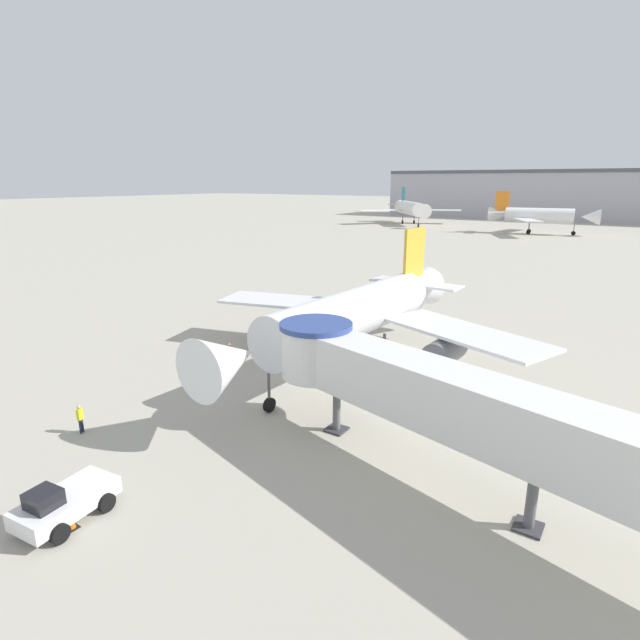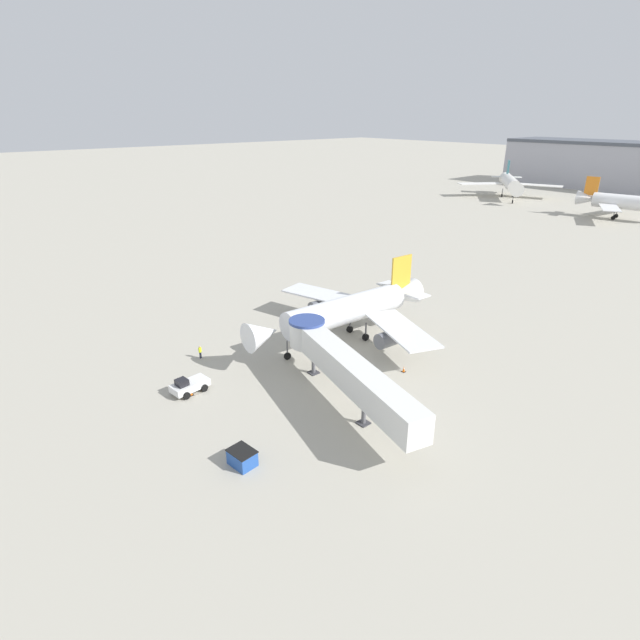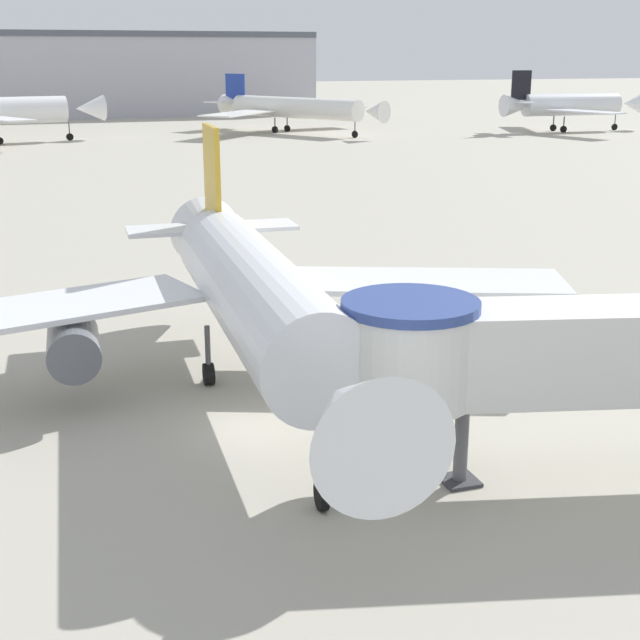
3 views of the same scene
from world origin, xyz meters
name	(u,v)px [view 2 (image 2 of 3)]	position (x,y,z in m)	size (l,w,h in m)	color
ground_plane	(327,344)	(0.00, 0.00, 0.00)	(800.00, 800.00, 0.00)	#A8A393
main_airplane	(349,310)	(0.71, 3.09, 4.10)	(27.84, 26.99, 9.69)	silver
jet_bridge	(341,364)	(11.10, -7.76, 4.25)	(23.08, 8.51, 5.93)	silver
pushback_tug_white	(189,385)	(-0.45, -18.91, 0.81)	(2.59, 4.14, 1.82)	silver
service_container_blue	(242,458)	(13.32, -20.93, 0.72)	(2.49, 2.04, 1.43)	#234C9E
traffic_cone_starboard_wing	(404,369)	(11.27, 1.89, 0.34)	(0.43, 0.43, 0.71)	black
traffic_cone_port_wing	(286,317)	(-9.98, 0.82, 0.33)	(0.42, 0.42, 0.70)	black
traffic_cone_apron_front	(191,392)	(0.24, -19.09, 0.40)	(0.50, 0.50, 0.82)	black
ground_crew_marshaller	(200,351)	(-6.84, -14.26, 0.96)	(0.27, 0.36, 1.66)	#1E2338
background_jet_orange_tail	(625,202)	(-8.10, 114.66, 4.76)	(27.09, 27.83, 10.86)	white
background_jet_teal_tail	(510,183)	(-48.23, 124.63, 5.08)	(29.63, 28.28, 11.63)	white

